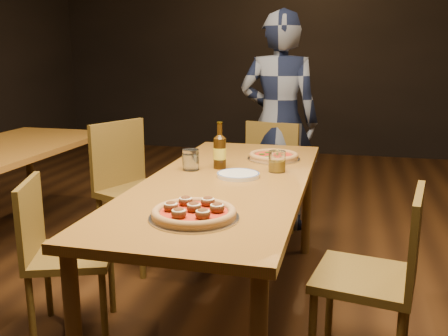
% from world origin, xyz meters
% --- Properties ---
extents(ground, '(9.00, 9.00, 0.00)m').
position_xyz_m(ground, '(0.00, 0.00, 0.00)').
color(ground, black).
extents(table_main, '(0.80, 2.00, 0.75)m').
position_xyz_m(table_main, '(0.00, 0.00, 0.68)').
color(table_main, brown).
rests_on(table_main, ground).
extents(chair_main_nw, '(0.50, 0.50, 0.83)m').
position_xyz_m(chair_main_nw, '(-0.70, -0.35, 0.41)').
color(chair_main_nw, '#563F16').
rests_on(chair_main_nw, ground).
extents(chair_main_sw, '(0.60, 0.60, 0.97)m').
position_xyz_m(chair_main_sw, '(-0.71, 0.54, 0.49)').
color(chair_main_sw, '#563F16').
rests_on(chair_main_sw, ground).
extents(chair_main_e, '(0.47, 0.47, 0.88)m').
position_xyz_m(chair_main_e, '(0.69, -0.31, 0.44)').
color(chair_main_e, '#563F16').
rests_on(chair_main_e, ground).
extents(chair_end, '(0.49, 0.49, 0.90)m').
position_xyz_m(chair_end, '(-0.01, 1.16, 0.45)').
color(chair_end, '#563F16').
rests_on(chair_end, ground).
extents(pizza_meatball, '(0.35, 0.35, 0.06)m').
position_xyz_m(pizza_meatball, '(0.02, -0.62, 0.77)').
color(pizza_meatball, '#B7B7BF').
rests_on(pizza_meatball, table_main).
extents(pizza_margherita, '(0.32, 0.32, 0.04)m').
position_xyz_m(pizza_margherita, '(0.16, 0.53, 0.77)').
color(pizza_margherita, '#B7B7BF').
rests_on(pizza_margherita, table_main).
extents(plate_stack, '(0.22, 0.22, 0.02)m').
position_xyz_m(plate_stack, '(0.05, 0.06, 0.76)').
color(plate_stack, white).
rests_on(plate_stack, table_main).
extents(beer_bottle, '(0.07, 0.07, 0.25)m').
position_xyz_m(beer_bottle, '(-0.09, 0.23, 0.84)').
color(beer_bottle, black).
rests_on(beer_bottle, table_main).
extents(water_glass, '(0.09, 0.09, 0.11)m').
position_xyz_m(water_glass, '(-0.24, 0.15, 0.81)').
color(water_glass, white).
rests_on(water_glass, table_main).
extents(amber_glass, '(0.09, 0.09, 0.11)m').
position_xyz_m(amber_glass, '(0.23, 0.22, 0.81)').
color(amber_glass, '#9E7311').
rests_on(amber_glass, table_main).
extents(diner, '(0.62, 0.41, 1.69)m').
position_xyz_m(diner, '(0.06, 1.46, 0.84)').
color(diner, black).
rests_on(diner, ground).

